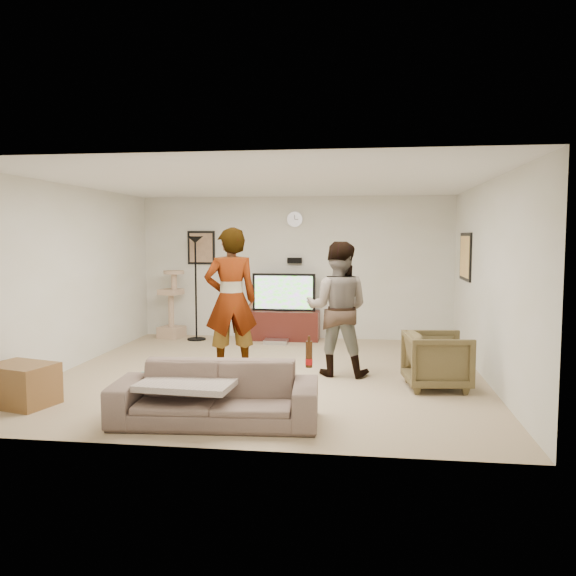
# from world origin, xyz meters

# --- Properties ---
(floor) EXTENTS (5.50, 5.50, 0.02)m
(floor) POSITION_xyz_m (0.00, 0.00, -0.01)
(floor) COLOR tan
(floor) RESTS_ON ground
(ceiling) EXTENTS (5.50, 5.50, 0.02)m
(ceiling) POSITION_xyz_m (0.00, 0.00, 2.51)
(ceiling) COLOR white
(ceiling) RESTS_ON wall_back
(wall_back) EXTENTS (5.50, 0.04, 2.50)m
(wall_back) POSITION_xyz_m (0.00, 2.75, 1.25)
(wall_back) COLOR white
(wall_back) RESTS_ON floor
(wall_front) EXTENTS (5.50, 0.04, 2.50)m
(wall_front) POSITION_xyz_m (0.00, -2.75, 1.25)
(wall_front) COLOR white
(wall_front) RESTS_ON floor
(wall_left) EXTENTS (0.04, 5.50, 2.50)m
(wall_left) POSITION_xyz_m (-2.75, 0.00, 1.25)
(wall_left) COLOR white
(wall_left) RESTS_ON floor
(wall_right) EXTENTS (0.04, 5.50, 2.50)m
(wall_right) POSITION_xyz_m (2.75, 0.00, 1.25)
(wall_right) COLOR white
(wall_right) RESTS_ON floor
(wall_clock) EXTENTS (0.26, 0.04, 0.26)m
(wall_clock) POSITION_xyz_m (0.00, 2.72, 2.10)
(wall_clock) COLOR white
(wall_clock) RESTS_ON wall_back
(wall_speaker) EXTENTS (0.25, 0.10, 0.10)m
(wall_speaker) POSITION_xyz_m (0.00, 2.69, 1.38)
(wall_speaker) COLOR black
(wall_speaker) RESTS_ON wall_back
(picture_back) EXTENTS (0.42, 0.03, 0.52)m
(picture_back) POSITION_xyz_m (-1.70, 2.73, 1.60)
(picture_back) COLOR #8B6C53
(picture_back) RESTS_ON wall_back
(picture_right) EXTENTS (0.03, 0.78, 0.62)m
(picture_right) POSITION_xyz_m (2.73, 1.60, 1.50)
(picture_right) COLOR #FCB568
(picture_right) RESTS_ON wall_right
(tv_stand) EXTENTS (1.23, 0.45, 0.51)m
(tv_stand) POSITION_xyz_m (-0.16, 2.50, 0.26)
(tv_stand) COLOR #3C1511
(tv_stand) RESTS_ON floor
(console_box) EXTENTS (0.40, 0.30, 0.07)m
(console_box) POSITION_xyz_m (-0.24, 2.11, 0.04)
(console_box) COLOR #B9B8C4
(console_box) RESTS_ON floor
(tv) EXTENTS (1.10, 0.08, 0.65)m
(tv) POSITION_xyz_m (-0.16, 2.50, 0.84)
(tv) COLOR black
(tv) RESTS_ON tv_stand
(tv_screen) EXTENTS (1.01, 0.01, 0.57)m
(tv_screen) POSITION_xyz_m (-0.16, 2.46, 0.84)
(tv_screen) COLOR #4AFA20
(tv_screen) RESTS_ON tv
(floor_lamp) EXTENTS (0.32, 0.32, 1.80)m
(floor_lamp) POSITION_xyz_m (-1.68, 2.30, 0.90)
(floor_lamp) COLOR black
(floor_lamp) RESTS_ON floor
(cat_tree) EXTENTS (0.46, 0.46, 1.21)m
(cat_tree) POSITION_xyz_m (-2.18, 2.44, 0.61)
(cat_tree) COLOR tan
(cat_tree) RESTS_ON floor
(person_left) EXTENTS (0.82, 0.68, 1.92)m
(person_left) POSITION_xyz_m (-0.53, 0.06, 0.96)
(person_left) COLOR #9D9CB3
(person_left) RESTS_ON floor
(person_right) EXTENTS (0.90, 0.73, 1.74)m
(person_right) POSITION_xyz_m (0.88, 0.06, 0.87)
(person_right) COLOR navy
(person_right) RESTS_ON floor
(sofa) EXTENTS (2.03, 0.91, 0.58)m
(sofa) POSITION_xyz_m (-0.19, -2.08, 0.29)
(sofa) COLOR brown
(sofa) RESTS_ON floor
(throw_blanket) EXTENTS (0.95, 0.76, 0.06)m
(throw_blanket) POSITION_xyz_m (-0.45, -2.08, 0.39)
(throw_blanket) COLOR #BDABA1
(throw_blanket) RESTS_ON sofa
(beer_bottle) EXTENTS (0.06, 0.06, 0.25)m
(beer_bottle) POSITION_xyz_m (0.72, -2.08, 0.70)
(beer_bottle) COLOR #40200A
(beer_bottle) RESTS_ON sofa
(armchair) EXTENTS (0.82, 0.80, 0.67)m
(armchair) POSITION_xyz_m (2.10, -0.47, 0.34)
(armchair) COLOR brown
(armchair) RESTS_ON floor
(side_table) EXTENTS (0.78, 0.66, 0.45)m
(side_table) POSITION_xyz_m (-2.40, -1.77, 0.22)
(side_table) COLOR brown
(side_table) RESTS_ON floor
(toy_ball) EXTENTS (0.08, 0.08, 0.08)m
(toy_ball) POSITION_xyz_m (-1.58, -0.43, 0.04)
(toy_ball) COLOR #21AB9E
(toy_ball) RESTS_ON floor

